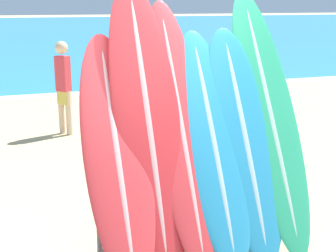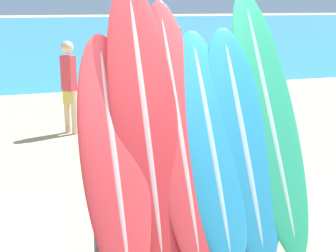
{
  "view_description": "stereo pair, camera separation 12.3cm",
  "coord_description": "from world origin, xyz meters",
  "px_view_note": "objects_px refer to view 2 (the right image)",
  "views": [
    {
      "loc": [
        -1.1,
        -3.21,
        2.12
      ],
      "look_at": [
        0.37,
        1.06,
        0.92
      ],
      "focal_mm": 50.0,
      "sensor_mm": 36.0,
      "label": 1
    },
    {
      "loc": [
        -0.98,
        -3.25,
        2.12
      ],
      "look_at": [
        0.37,
        1.06,
        0.92
      ],
      "focal_mm": 50.0,
      "sensor_mm": 36.0,
      "label": 2
    }
  ],
  "objects_px": {
    "surfboard_slot_5": "(269,117)",
    "person_far_left": "(69,84)",
    "person_far_right": "(196,71)",
    "surfboard_rack": "(196,197)",
    "surfboard_slot_0": "(114,155)",
    "surfboard_slot_2": "(179,130)",
    "person_mid_beach": "(144,71)",
    "surfboard_slot_3": "(211,145)",
    "person_near_water": "(176,61)",
    "surfboard_slot_4": "(243,141)",
    "surfboard_slot_1": "(145,122)"
  },
  "relations": [
    {
      "from": "surfboard_slot_5",
      "to": "person_far_left",
      "type": "relative_size",
      "value": 1.47
    },
    {
      "from": "surfboard_slot_5",
      "to": "person_far_right",
      "type": "bearing_deg",
      "value": 76.92
    },
    {
      "from": "surfboard_rack",
      "to": "surfboard_slot_0",
      "type": "height_order",
      "value": "surfboard_slot_0"
    },
    {
      "from": "surfboard_slot_2",
      "to": "person_mid_beach",
      "type": "distance_m",
      "value": 4.59
    },
    {
      "from": "surfboard_slot_3",
      "to": "surfboard_slot_2",
      "type": "bearing_deg",
      "value": 163.03
    },
    {
      "from": "person_near_water",
      "to": "person_mid_beach",
      "type": "distance_m",
      "value": 1.78
    },
    {
      "from": "surfboard_slot_0",
      "to": "person_far_left",
      "type": "relative_size",
      "value": 1.23
    },
    {
      "from": "surfboard_slot_4",
      "to": "surfboard_slot_5",
      "type": "distance_m",
      "value": 0.36
    },
    {
      "from": "surfboard_slot_0",
      "to": "person_far_left",
      "type": "height_order",
      "value": "surfboard_slot_0"
    },
    {
      "from": "surfboard_rack",
      "to": "person_mid_beach",
      "type": "relative_size",
      "value": 1.05
    },
    {
      "from": "person_mid_beach",
      "to": "person_far_left",
      "type": "xyz_separation_m",
      "value": [
        -1.38,
        -0.44,
        -0.1
      ]
    },
    {
      "from": "surfboard_slot_5",
      "to": "person_mid_beach",
      "type": "xyz_separation_m",
      "value": [
        0.01,
        4.48,
        -0.19
      ]
    },
    {
      "from": "surfboard_slot_2",
      "to": "person_far_left",
      "type": "distance_m",
      "value": 4.11
    },
    {
      "from": "surfboard_slot_2",
      "to": "surfboard_slot_3",
      "type": "height_order",
      "value": "surfboard_slot_2"
    },
    {
      "from": "person_mid_beach",
      "to": "person_far_left",
      "type": "height_order",
      "value": "person_mid_beach"
    },
    {
      "from": "surfboard_slot_3",
      "to": "person_near_water",
      "type": "bearing_deg",
      "value": 74.27
    },
    {
      "from": "surfboard_rack",
      "to": "surfboard_slot_0",
      "type": "distance_m",
      "value": 0.84
    },
    {
      "from": "person_far_right",
      "to": "surfboard_rack",
      "type": "bearing_deg",
      "value": 162.77
    },
    {
      "from": "surfboard_slot_4",
      "to": "person_far_right",
      "type": "bearing_deg",
      "value": 73.84
    },
    {
      "from": "person_near_water",
      "to": "person_mid_beach",
      "type": "height_order",
      "value": "person_mid_beach"
    },
    {
      "from": "surfboard_slot_3",
      "to": "surfboard_rack",
      "type": "bearing_deg",
      "value": -179.83
    },
    {
      "from": "person_mid_beach",
      "to": "surfboard_slot_0",
      "type": "bearing_deg",
      "value": -148.21
    },
    {
      "from": "surfboard_slot_1",
      "to": "surfboard_slot_5",
      "type": "bearing_deg",
      "value": 0.24
    },
    {
      "from": "surfboard_slot_3",
      "to": "person_far_left",
      "type": "distance_m",
      "value": 4.22
    },
    {
      "from": "surfboard_slot_0",
      "to": "surfboard_slot_4",
      "type": "height_order",
      "value": "surfboard_slot_4"
    },
    {
      "from": "surfboard_slot_4",
      "to": "surfboard_slot_1",
      "type": "bearing_deg",
      "value": 173.64
    },
    {
      "from": "surfboard_slot_0",
      "to": "person_far_left",
      "type": "xyz_separation_m",
      "value": [
        0.07,
        4.15,
        -0.11
      ]
    },
    {
      "from": "surfboard_slot_1",
      "to": "person_far_right",
      "type": "bearing_deg",
      "value": 64.64
    },
    {
      "from": "person_near_water",
      "to": "person_far_right",
      "type": "xyz_separation_m",
      "value": [
        0.02,
        -1.14,
        -0.06
      ]
    },
    {
      "from": "surfboard_slot_1",
      "to": "surfboard_slot_2",
      "type": "xyz_separation_m",
      "value": [
        0.29,
        -0.02,
        -0.09
      ]
    },
    {
      "from": "surfboard_slot_1",
      "to": "person_near_water",
      "type": "distance_m",
      "value": 6.32
    },
    {
      "from": "surfboard_rack",
      "to": "person_far_left",
      "type": "bearing_deg",
      "value": 98.72
    },
    {
      "from": "surfboard_slot_3",
      "to": "person_near_water",
      "type": "relative_size",
      "value": 1.14
    },
    {
      "from": "surfboard_slot_3",
      "to": "person_far_right",
      "type": "bearing_deg",
      "value": 70.63
    },
    {
      "from": "surfboard_slot_1",
      "to": "person_mid_beach",
      "type": "height_order",
      "value": "surfboard_slot_1"
    },
    {
      "from": "surfboard_slot_4",
      "to": "person_mid_beach",
      "type": "height_order",
      "value": "surfboard_slot_4"
    },
    {
      "from": "person_far_left",
      "to": "surfboard_rack",
      "type": "bearing_deg",
      "value": 148.27
    },
    {
      "from": "person_far_left",
      "to": "person_far_right",
      "type": "height_order",
      "value": "person_far_right"
    },
    {
      "from": "surfboard_slot_1",
      "to": "surfboard_slot_5",
      "type": "height_order",
      "value": "surfboard_slot_1"
    },
    {
      "from": "person_far_left",
      "to": "person_near_water",
      "type": "bearing_deg",
      "value": -93.41
    },
    {
      "from": "person_far_right",
      "to": "surfboard_slot_2",
      "type": "bearing_deg",
      "value": 161.12
    },
    {
      "from": "surfboard_slot_0",
      "to": "surfboard_slot_2",
      "type": "height_order",
      "value": "surfboard_slot_2"
    },
    {
      "from": "surfboard_slot_4",
      "to": "person_far_left",
      "type": "distance_m",
      "value": 4.28
    },
    {
      "from": "surfboard_slot_5",
      "to": "surfboard_slot_0",
      "type": "bearing_deg",
      "value": -175.74
    },
    {
      "from": "person_near_water",
      "to": "person_far_right",
      "type": "distance_m",
      "value": 1.15
    },
    {
      "from": "surfboard_slot_1",
      "to": "person_near_water",
      "type": "bearing_deg",
      "value": 69.23
    },
    {
      "from": "surfboard_slot_0",
      "to": "person_near_water",
      "type": "bearing_deg",
      "value": 67.17
    },
    {
      "from": "surfboard_slot_4",
      "to": "person_far_left",
      "type": "height_order",
      "value": "surfboard_slot_4"
    },
    {
      "from": "surfboard_slot_4",
      "to": "person_far_left",
      "type": "xyz_separation_m",
      "value": [
        -1.07,
        4.14,
        -0.12
      ]
    },
    {
      "from": "person_near_water",
      "to": "surfboard_slot_1",
      "type": "bearing_deg",
      "value": -37.37
    }
  ]
}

